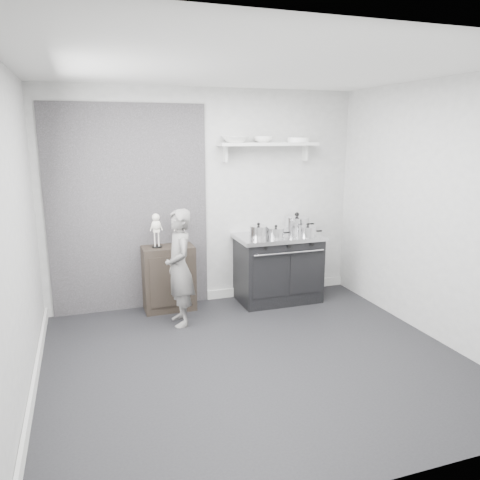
% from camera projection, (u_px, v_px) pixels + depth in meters
% --- Properties ---
extents(ground, '(4.00, 4.00, 0.00)m').
position_uv_depth(ground, '(254.00, 360.00, 4.56)').
color(ground, black).
rests_on(ground, ground).
extents(room_shell, '(4.02, 3.62, 2.71)m').
position_uv_depth(room_shell, '(241.00, 191.00, 4.30)').
color(room_shell, '#A2A2A0').
rests_on(room_shell, ground).
extents(wall_shelf, '(1.30, 0.26, 0.24)m').
position_uv_depth(wall_shelf, '(268.00, 145.00, 5.90)').
color(wall_shelf, silver).
rests_on(wall_shelf, room_shell).
extents(stove, '(1.10, 0.68, 0.88)m').
position_uv_depth(stove, '(278.00, 268.00, 6.09)').
color(stove, black).
rests_on(stove, ground).
extents(side_cabinet, '(0.62, 0.36, 0.81)m').
position_uv_depth(side_cabinet, '(169.00, 278.00, 5.78)').
color(side_cabinet, black).
rests_on(side_cabinet, ground).
extents(child, '(0.34, 0.50, 1.34)m').
position_uv_depth(child, '(179.00, 268.00, 5.28)').
color(child, slate).
rests_on(child, ground).
extents(pot_front_left, '(0.32, 0.23, 0.19)m').
position_uv_depth(pot_front_left, '(259.00, 232.00, 5.81)').
color(pot_front_left, silver).
rests_on(pot_front_left, stove).
extents(pot_back_right, '(0.42, 0.33, 0.26)m').
position_uv_depth(pot_back_right, '(297.00, 224.00, 6.15)').
color(pot_back_right, silver).
rests_on(pot_back_right, stove).
extents(pot_front_right, '(0.31, 0.23, 0.17)m').
position_uv_depth(pot_front_right, '(308.00, 231.00, 5.89)').
color(pot_front_right, silver).
rests_on(pot_front_right, stove).
extents(pot_front_center, '(0.30, 0.21, 0.17)m').
position_uv_depth(pot_front_center, '(276.00, 233.00, 5.81)').
color(pot_front_center, silver).
rests_on(pot_front_center, stove).
extents(skeleton_full, '(0.13, 0.09, 0.48)m').
position_uv_depth(skeleton_full, '(156.00, 228.00, 5.60)').
color(skeleton_full, silver).
rests_on(skeleton_full, side_cabinet).
extents(skeleton_torso, '(0.12, 0.08, 0.43)m').
position_uv_depth(skeleton_torso, '(179.00, 228.00, 5.69)').
color(skeleton_torso, silver).
rests_on(skeleton_torso, side_cabinet).
extents(bowl_large, '(0.33, 0.33, 0.08)m').
position_uv_depth(bowl_large, '(235.00, 139.00, 5.74)').
color(bowl_large, white).
rests_on(bowl_large, wall_shelf).
extents(bowl_small, '(0.24, 0.24, 0.08)m').
position_uv_depth(bowl_small, '(263.00, 139.00, 5.86)').
color(bowl_small, white).
rests_on(bowl_small, wall_shelf).
extents(plate_stack, '(0.28, 0.28, 0.06)m').
position_uv_depth(plate_stack, '(298.00, 140.00, 6.01)').
color(plate_stack, white).
rests_on(plate_stack, wall_shelf).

